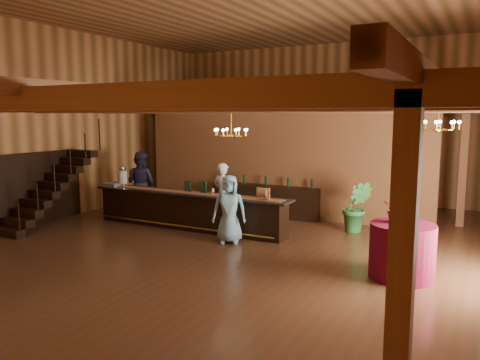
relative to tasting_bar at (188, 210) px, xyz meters
The scene contains 28 objects.
floor 2.14m from the tasting_bar, 22.93° to the right, with size 14.00×14.00×0.00m, color #532E1C.
ceiling 5.42m from the tasting_bar, 22.93° to the right, with size 14.00×14.00×0.00m, color #AD7349.
wall_back 6.86m from the tasting_bar, 72.79° to the left, with size 12.00×0.10×5.50m, color #BD7B46.
wall_left 4.74m from the tasting_bar, 168.76° to the right, with size 0.10×14.00×5.50m, color #BD7B46.
beam_grid 3.37m from the tasting_bar, ahead, with size 11.90×13.90×0.39m.
support_posts 2.57m from the tasting_bar, 34.36° to the right, with size 9.20×10.20×3.20m.
partition_wall 3.22m from the tasting_bar, 62.21° to the left, with size 9.00×0.18×3.10m, color brown.
staircase 3.89m from the tasting_bar, 156.29° to the right, with size 1.00×2.80×2.00m.
backroom_boxes 4.96m from the tasting_bar, 70.89° to the left, with size 4.10×0.60×1.10m.
tasting_bar is the anchor object (origin of this frame).
beverage_dispenser 2.43m from the tasting_bar, behind, with size 0.26×0.26×0.60m.
glass_rack_tray 2.62m from the tasting_bar, behind, with size 0.50×0.50×0.10m, color gray.
raffle_drum 2.32m from the tasting_bar, ahead, with size 0.34×0.24×0.30m.
bar_bottle_0 0.65m from the tasting_bar, 140.87° to the left, with size 0.07×0.07×0.30m, color black.
bar_bottle_1 0.64m from the tasting_bar, 95.40° to the left, with size 0.07×0.07×0.30m, color black.
bar_bottle_2 0.73m from the tasting_bar, 17.19° to the left, with size 0.07×0.07×0.30m, color black.
bar_bottle_3 0.79m from the tasting_bar, 13.26° to the left, with size 0.07×0.07×0.30m, color black.
backbar_shelf 2.66m from the tasting_bar, 63.87° to the left, with size 3.29×0.51×0.93m, color black.
round_table 5.85m from the tasting_bar, 13.35° to the right, with size 1.19×1.19×1.03m, color maroon.
chandelier_left 2.68m from the tasting_bar, 16.06° to the right, with size 0.80×0.80×0.74m.
chandelier_right 6.50m from the tasting_bar, ahead, with size 0.80×0.80×0.54m.
pendant_lamp 6.15m from the tasting_bar, 13.35° to the right, with size 0.52×0.52×0.90m.
bartender 1.04m from the tasting_bar, 45.28° to the left, with size 0.63×0.42×1.74m, color white.
staff_second 2.46m from the tasting_bar, 160.57° to the left, with size 0.93×0.73×1.92m, color #26223D.
guest 1.85m from the tasting_bar, 23.68° to the right, with size 0.79×0.52×1.62m, color #7BB1C9.
floor_plant 4.41m from the tasting_bar, 22.26° to the left, with size 0.74×0.59×1.34m, color #306F30.
table_flowers 5.76m from the tasting_bar, 13.12° to the right, with size 0.48×0.42×0.53m, color #AA2A22.
table_vase 5.78m from the tasting_bar, 12.65° to the right, with size 0.15×0.15×0.31m, color gold.
Camera 1 is at (5.06, -9.36, 3.00)m, focal length 35.00 mm.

